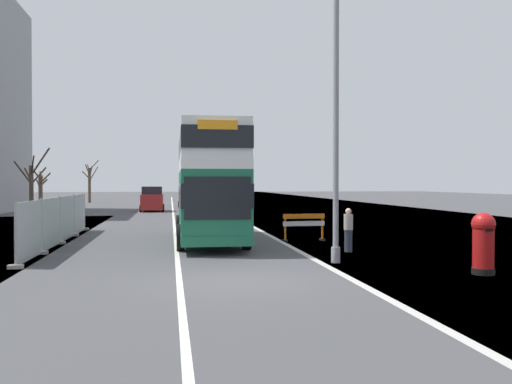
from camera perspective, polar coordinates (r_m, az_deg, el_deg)
The scene contains 13 objects.
ground at distance 15.06m, azimuth -0.14°, elevation -9.00°, with size 140.00×280.00×0.10m.
double_decker_bus at distance 24.38m, azimuth -4.79°, elevation 1.02°, with size 2.84×10.21×4.85m.
lamppost_foreground at distance 18.21m, azimuth 8.09°, elevation 7.36°, with size 0.29×0.70×9.66m.
red_pillar_postbox at distance 16.95m, azimuth 22.00°, elevation -4.57°, with size 0.65×0.65×1.72m.
roadworks_barrier at distance 24.77m, azimuth 4.86°, elevation -3.20°, with size 1.89×0.56×1.18m.
construction_site_fence at distance 24.79m, azimuth -19.22°, elevation -2.79°, with size 0.44×13.80×2.00m.
car_oncoming_near at distance 43.42m, azimuth -5.09°, elevation -0.98°, with size 1.93×4.21×2.30m.
car_receding_mid at distance 50.74m, azimuth -10.45°, elevation -0.76°, with size 2.09×4.17×2.20m.
car_receding_far at distance 58.67m, azimuth -6.93°, elevation -0.61°, with size 1.91×4.21×2.00m.
bare_tree_far_verge_near at distance 42.16m, azimuth -21.72°, elevation 0.59°, with size 2.35×3.11×4.99m.
bare_tree_far_verge_mid at distance 62.07m, azimuth -20.96°, elevation 0.47°, with size 2.38×1.81×4.57m.
bare_tree_far_verge_far at distance 74.22m, azimuth -16.47°, elevation 0.98°, with size 2.06×2.27×5.39m.
pedestrian_at_kerb at distance 21.03m, azimuth 9.31°, elevation -3.82°, with size 0.34×0.34×1.61m.
Camera 1 is at (-1.57, -14.53, 2.56)m, focal length 39.57 mm.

